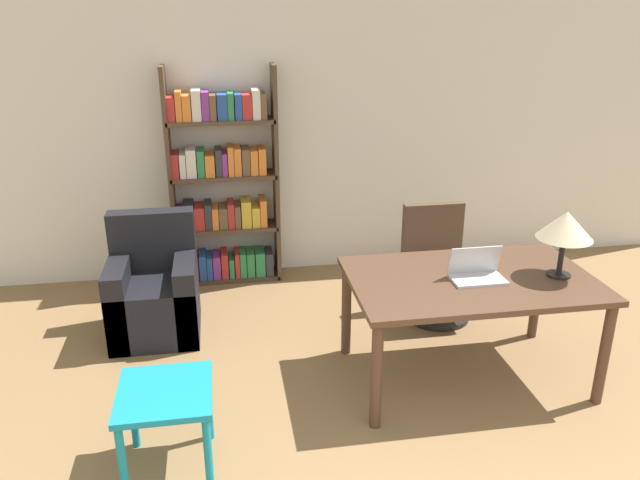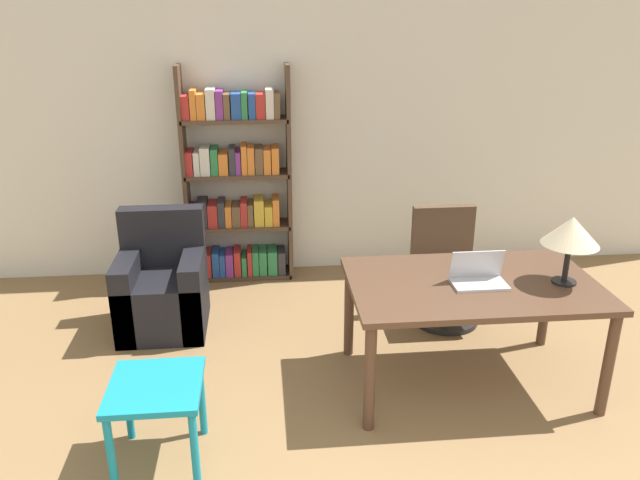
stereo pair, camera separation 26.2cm
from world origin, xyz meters
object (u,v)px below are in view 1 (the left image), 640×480
armchair (155,295)px  bookshelf (223,189)px  office_chair (437,267)px  side_table_blue (166,404)px  laptop (477,272)px  desk (470,289)px  table_lamp (566,226)px

armchair → bookshelf: 1.24m
office_chair → side_table_blue: (-2.08, -1.56, 0.01)m
laptop → armchair: (-2.17, 1.04, -0.49)m
desk → side_table_blue: 2.07m
side_table_blue → bookshelf: bookshelf is taller
laptop → side_table_blue: 2.10m
laptop → office_chair: size_ratio=0.38×
office_chair → side_table_blue: bearing=-143.1°
table_lamp → side_table_blue: 2.69m
office_chair → laptop: bearing=-95.8°
desk → armchair: size_ratio=1.73×
office_chair → bookshelf: 2.03m
office_chair → bookshelf: size_ratio=0.47×
armchair → desk: bearing=-25.1°
armchair → bookshelf: (0.58, 0.94, 0.57)m
table_lamp → office_chair: bearing=114.4°
laptop → armchair: laptop is taller
table_lamp → office_chair: table_lamp is taller
office_chair → armchair: (-2.27, 0.06, -0.10)m
desk → table_lamp: bearing=-7.0°
desk → side_table_blue: bearing=-162.6°
desk → bookshelf: size_ratio=0.82×
laptop → side_table_blue: size_ratio=0.66×
side_table_blue → armchair: armchair is taller
bookshelf → table_lamp: bearing=-43.1°
office_chair → armchair: bearing=178.4°
desk → bookshelf: bookshelf is taller
desk → office_chair: (0.12, 0.94, -0.25)m
laptop → office_chair: laptop is taller
side_table_blue → armchair: bearing=96.8°
laptop → table_lamp: size_ratio=0.77×
laptop → office_chair: 1.06m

